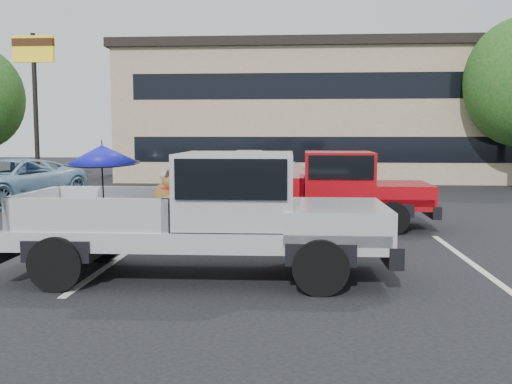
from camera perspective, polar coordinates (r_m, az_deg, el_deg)
ground at (r=7.90m, az=3.48°, el=-9.99°), size 90.00×90.00×0.00m
stripe_left at (r=10.30m, az=-13.46°, el=-6.38°), size 0.12×5.00×0.01m
stripe_right at (r=10.27m, az=20.69°, el=-6.64°), size 0.12×5.00×0.01m
motel_building at (r=28.67m, az=7.94°, el=7.84°), size 20.40×8.40×6.30m
motel_sign at (r=23.96m, az=-21.31°, el=11.39°), size 1.60×0.22×6.00m
tree_back at (r=32.23m, az=14.80°, el=9.62°), size 4.68×4.68×7.11m
silver_pickup at (r=8.56m, az=-3.50°, el=-1.56°), size 5.71×2.17×2.06m
red_pickup at (r=13.27m, az=7.56°, el=0.59°), size 5.34×2.05×1.75m
silver_sedan at (r=14.88m, az=0.89°, el=0.82°), size 5.26×1.97×1.72m
blue_suv at (r=19.20m, az=-23.33°, el=0.97°), size 3.73×5.46×1.39m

